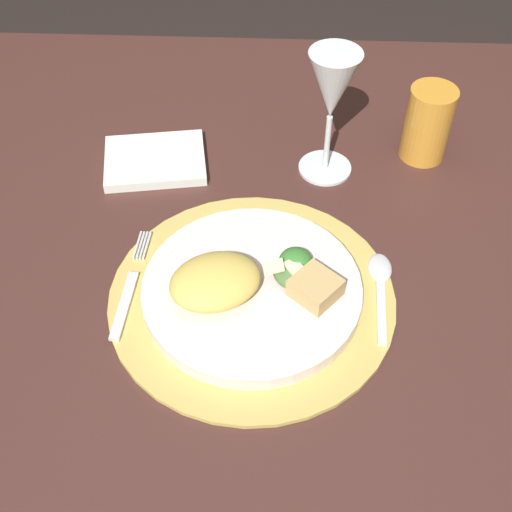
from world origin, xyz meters
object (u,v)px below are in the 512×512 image
at_px(wine_glass, 332,91).
at_px(spoon, 380,281).
at_px(dining_table, 255,301).
at_px(dinner_plate, 254,291).
at_px(fork, 129,288).
at_px(amber_tumbler, 428,124).
at_px(napkin, 155,160).

bearing_deg(wine_glass, spoon, -74.04).
distance_m(dining_table, dinner_plate, 0.13).
bearing_deg(fork, amber_tumbler, 36.00).
height_order(spoon, wine_glass, wine_glass).
bearing_deg(spoon, amber_tumbler, 72.36).
relative_size(dining_table, amber_tumbler, 13.87).
relative_size(napkin, amber_tumbler, 1.30).
xyz_separation_m(spoon, amber_tumbler, (0.08, 0.25, 0.05)).
relative_size(wine_glass, amber_tumbler, 1.70).
height_order(napkin, amber_tumbler, amber_tumbler).
xyz_separation_m(dinner_plate, napkin, (-0.15, 0.24, -0.01)).
relative_size(dining_table, napkin, 10.69).
bearing_deg(fork, napkin, 90.78).
bearing_deg(amber_tumbler, napkin, -174.27).
relative_size(napkin, wine_glass, 0.76).
distance_m(dinner_plate, napkin, 0.28).
xyz_separation_m(fork, spoon, (0.30, 0.02, -0.00)).
distance_m(dining_table, fork, 0.19).
height_order(dining_table, dinner_plate, dinner_plate).
distance_m(dining_table, amber_tumbler, 0.34).
bearing_deg(fork, spoon, 4.71).
height_order(fork, wine_glass, wine_glass).
xyz_separation_m(dining_table, wine_glass, (0.09, 0.16, 0.22)).
xyz_separation_m(dining_table, dinner_plate, (0.00, -0.07, 0.11)).
bearing_deg(napkin, spoon, -35.06).
bearing_deg(spoon, wine_glass, 105.96).
height_order(dining_table, fork, fork).
bearing_deg(wine_glass, fork, -135.26).
relative_size(dining_table, spoon, 10.98).
relative_size(fork, amber_tumbler, 1.55).
bearing_deg(wine_glass, dining_table, -119.06).
height_order(dinner_plate, napkin, dinner_plate).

